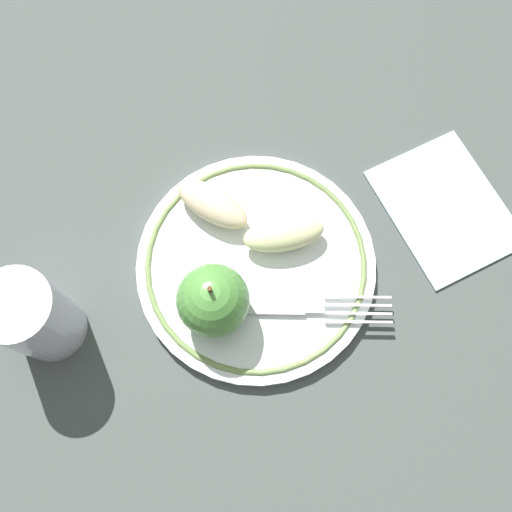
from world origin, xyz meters
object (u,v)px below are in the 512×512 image
object	(u,v)px
apple_red_whole	(213,300)
fork	(290,309)
apple_slice_front	(212,204)
drinking_glass	(34,317)
plate	(256,265)
apple_slice_back	(284,234)
napkin_folded	(445,207)

from	to	relation	value
apple_red_whole	fork	bearing A→B (deg)	-25.37
apple_slice_front	drinking_glass	bearing A→B (deg)	70.17
plate	apple_slice_back	bearing A→B (deg)	17.92
apple_slice_front	apple_slice_back	world-z (taller)	same
apple_slice_back	fork	size ratio (longest dim) A/B	0.46
apple_slice_back	napkin_folded	xyz separation A→B (m)	(0.17, -0.04, -0.02)
plate	apple_slice_back	size ratio (longest dim) A/B	2.96
apple_slice_back	fork	distance (m)	0.07
apple_slice_back	apple_slice_front	bearing A→B (deg)	145.27
apple_slice_front	napkin_folded	xyz separation A→B (m)	(0.22, -0.09, -0.02)
plate	apple_slice_front	xyz separation A→B (m)	(-0.02, 0.07, 0.02)
apple_red_whole	apple_slice_front	world-z (taller)	apple_red_whole
napkin_folded	plate	bearing A→B (deg)	173.01
apple_slice_front	drinking_glass	size ratio (longest dim) A/B	0.79
apple_slice_back	napkin_folded	distance (m)	0.17
apple_slice_back	fork	bearing A→B (deg)	-96.40
apple_red_whole	fork	distance (m)	0.08
apple_red_whole	apple_slice_front	size ratio (longest dim) A/B	0.94
drinking_glass	fork	bearing A→B (deg)	-21.26
apple_red_whole	apple_slice_back	distance (m)	0.10
apple_slice_front	fork	xyz separation A→B (m)	(0.02, -0.12, -0.01)
plate	napkin_folded	bearing A→B (deg)	-6.99
fork	napkin_folded	bearing A→B (deg)	34.88
apple_slice_front	fork	bearing A→B (deg)	158.72
apple_red_whole	apple_slice_front	bearing A→B (deg)	67.38
plate	apple_slice_back	xyz separation A→B (m)	(0.04, 0.01, 0.02)
apple_red_whole	apple_slice_back	size ratio (longest dim) A/B	0.94
drinking_glass	napkin_folded	size ratio (longest dim) A/B	0.70
drinking_glass	napkin_folded	distance (m)	0.41
plate	napkin_folded	distance (m)	0.21
apple_slice_front	napkin_folded	bearing A→B (deg)	-145.67
plate	apple_red_whole	world-z (taller)	apple_red_whole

